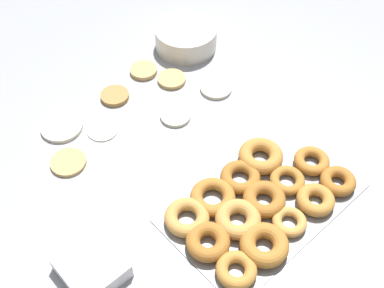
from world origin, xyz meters
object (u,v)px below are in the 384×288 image
pancake_7 (144,71)px  donut_tray (256,203)px  pancake_2 (62,127)px  pancake_1 (114,96)px  pancake_3 (103,130)px  batter_bowl (186,38)px  pancake_4 (172,79)px  pancake_6 (68,162)px  pancake_0 (176,116)px  pancake_5 (216,88)px  container_stack (91,267)px

pancake_7 → donut_tray: 0.58m
pancake_2 → pancake_1: bearing=-0.0°
pancake_3 → batter_bowl: batter_bowl is taller
pancake_4 → batter_bowl: batter_bowl is taller
pancake_1 → pancake_3: bearing=-140.5°
pancake_7 → donut_tray: (-0.11, -0.57, 0.01)m
pancake_2 → pancake_7: 0.32m
pancake_2 → pancake_3: bearing=-46.5°
pancake_1 → pancake_6: (-0.24, -0.12, -0.00)m
pancake_2 → pancake_4: bearing=-9.0°
pancake_0 → pancake_7: size_ratio=1.03×
batter_bowl → pancake_4: bearing=-146.2°
pancake_6 → pancake_3: bearing=15.2°
pancake_2 → pancake_3: (0.08, -0.08, -0.00)m
pancake_0 → pancake_5: same height
pancake_5 → donut_tray: 0.43m
pancake_1 → pancake_6: bearing=-153.0°
pancake_6 → pancake_7: pancake_7 is taller
pancake_0 → pancake_5: (0.16, 0.01, 0.00)m
pancake_5 → container_stack: (-0.61, -0.24, 0.02)m
pancake_3 → pancake_5: bearing=-14.6°
pancake_1 → batter_bowl: (0.32, 0.04, 0.03)m
pancake_1 → pancake_2: pancake_1 is taller
pancake_3 → container_stack: size_ratio=0.63×
pancake_7 → batter_bowl: batter_bowl is taller
pancake_1 → pancake_3: (-0.10, -0.08, -0.00)m
pancake_3 → pancake_4: (0.28, 0.03, 0.00)m
pancake_0 → pancake_7: bearing=76.0°
pancake_2 → donut_tray: size_ratio=0.24×
pancake_0 → container_stack: size_ratio=0.64×
pancake_2 → container_stack: bearing=-113.6°
pancake_1 → container_stack: bearing=-131.0°
pancake_3 → pancake_5: 0.36m
pancake_0 → donut_tray: bearing=-98.6°
pancake_0 → pancake_1: size_ratio=1.04×
pancake_3 → batter_bowl: size_ratio=0.43×
pancake_2 → pancake_7: bearing=5.8°
container_stack → pancake_7: bearing=42.0°
pancake_6 → pancake_1: bearing=27.0°
pancake_2 → donut_tray: donut_tray is taller
pancake_5 → donut_tray: (-0.22, -0.37, 0.01)m
pancake_3 → donut_tray: (0.13, -0.46, 0.01)m
pancake_1 → container_stack: 0.55m
pancake_1 → pancake_2: bearing=180.0°
pancake_1 → donut_tray: donut_tray is taller
pancake_1 → pancake_4: size_ratio=0.97×
batter_bowl → pancake_5: bearing=-108.1°
pancake_1 → pancake_7: size_ratio=0.99×
pancake_0 → pancake_1: pancake_1 is taller
container_stack → pancake_0: bearing=28.0°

